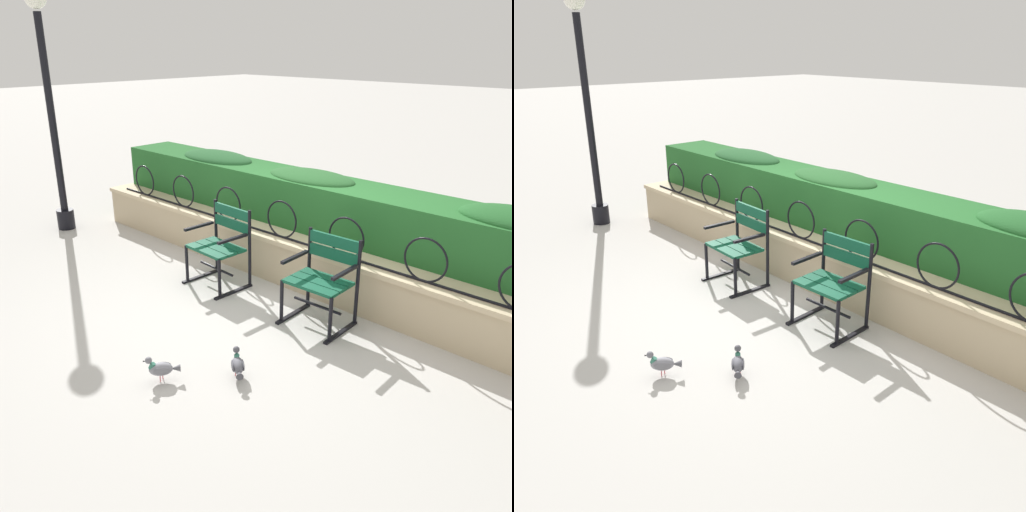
% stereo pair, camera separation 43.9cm
% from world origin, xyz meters
% --- Properties ---
extents(ground_plane, '(60.00, 60.00, 0.00)m').
position_xyz_m(ground_plane, '(0.00, 0.00, 0.00)').
color(ground_plane, '#B7B5AF').
extents(stone_wall, '(6.93, 0.41, 0.52)m').
position_xyz_m(stone_wall, '(0.00, 0.76, 0.27)').
color(stone_wall, tan).
rests_on(stone_wall, ground).
extents(iron_arch_fence, '(6.40, 0.02, 0.42)m').
position_xyz_m(iron_arch_fence, '(-0.19, 0.69, 0.71)').
color(iron_arch_fence, black).
rests_on(iron_arch_fence, stone_wall).
extents(hedge_row, '(6.79, 0.68, 0.66)m').
position_xyz_m(hedge_row, '(0.01, 1.28, 0.84)').
color(hedge_row, '#236028').
rests_on(hedge_row, stone_wall).
extents(park_chair_left, '(0.63, 0.55, 0.88)m').
position_xyz_m(park_chair_left, '(-0.66, 0.20, 0.47)').
color(park_chair_left, '#0F4C33').
rests_on(park_chair_left, ground).
extents(park_chair_right, '(0.62, 0.55, 0.86)m').
position_xyz_m(park_chair_right, '(0.68, 0.26, 0.46)').
color(park_chair_right, '#0F4C33').
rests_on(park_chair_right, ground).
extents(pigeon_near_chairs, '(0.25, 0.22, 0.22)m').
position_xyz_m(pigeon_near_chairs, '(0.76, -0.95, 0.11)').
color(pigeon_near_chairs, '#5B5B66').
rests_on(pigeon_near_chairs, ground).
extents(pigeon_far_side, '(0.21, 0.25, 0.22)m').
position_xyz_m(pigeon_far_side, '(0.35, -1.40, 0.11)').
color(pigeon_far_side, gray).
rests_on(pigeon_far_side, ground).
extents(lamppost, '(0.28, 0.28, 3.17)m').
position_xyz_m(lamppost, '(-3.68, -0.07, 1.65)').
color(lamppost, black).
rests_on(lamppost, ground).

